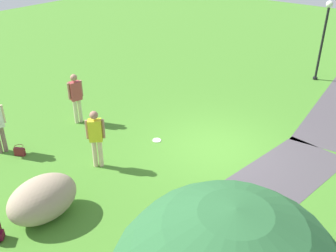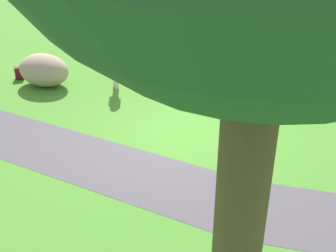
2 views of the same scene
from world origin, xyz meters
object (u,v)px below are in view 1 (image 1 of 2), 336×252
frisbee_on_grass (157,140)px  passerby_on_path (96,135)px  lawn_boulder (43,199)px  handbag_on_grass (20,151)px  lamp_post (324,32)px  man_near_boulder (76,95)px

frisbee_on_grass → passerby_on_path: bearing=-10.3°
lawn_boulder → handbag_on_grass: bearing=-111.7°
lawn_boulder → frisbee_on_grass: 4.39m
lamp_post → man_near_boulder: (9.18, -4.99, -1.06)m
lawn_boulder → passerby_on_path: 2.36m
frisbee_on_grass → lamp_post: bearing=166.4°
handbag_on_grass → lamp_post: bearing=158.1°
lamp_post → man_near_boulder: lamp_post is taller
handbag_on_grass → frisbee_on_grass: bearing=140.5°
lamp_post → passerby_on_path: bearing=-13.0°
lamp_post → lawn_boulder: lamp_post is taller
man_near_boulder → handbag_on_grass: 2.67m
passerby_on_path → frisbee_on_grass: passerby_on_path is taller
handbag_on_grass → frisbee_on_grass: (-3.22, 2.65, -0.13)m
lamp_post → passerby_on_path: lamp_post is taller
man_near_boulder → frisbee_on_grass: 3.20m
lamp_post → lawn_boulder: size_ratio=1.92×
lamp_post → man_near_boulder: bearing=-28.6°
man_near_boulder → handbag_on_grass: man_near_boulder is taller
handbag_on_grass → frisbee_on_grass: handbag_on_grass is taller
passerby_on_path → frisbee_on_grass: size_ratio=6.35×
lawn_boulder → frisbee_on_grass: size_ratio=6.41×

